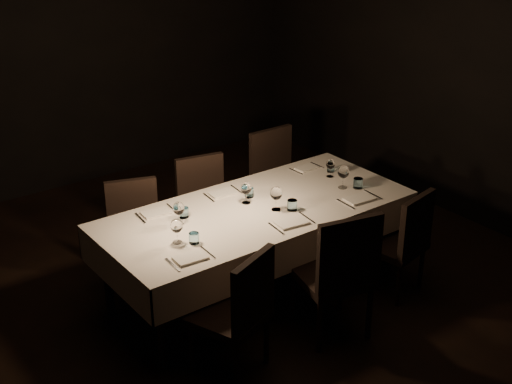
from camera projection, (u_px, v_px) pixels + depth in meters
room at (256, 119)px, 5.32m from camera, size 5.01×6.01×3.01m
dining_table at (256, 216)px, 5.66m from camera, size 2.52×1.12×0.76m
chair_near_left at (239, 309)px, 4.77m from camera, size 0.59×0.59×0.95m
place_setting_near_left at (185, 238)px, 5.01m from camera, size 0.33×0.41×0.18m
chair_near_center at (339, 271)px, 5.13m from camera, size 0.60×0.60×1.04m
place_setting_near_center at (285, 205)px, 5.50m from camera, size 0.36×0.42×0.20m
chair_near_right at (403, 239)px, 5.71m from camera, size 0.51×0.51×0.91m
place_setting_near_right at (352, 183)px, 5.89m from camera, size 0.36×0.42×0.20m
chair_far_left at (135, 228)px, 5.89m from camera, size 0.54×0.54×0.89m
place_setting_far_left at (173, 211)px, 5.42m from camera, size 0.34×0.41×0.18m
chair_far_center at (205, 203)px, 6.30m from camera, size 0.52×0.52×0.92m
place_setting_far_center at (240, 191)px, 5.76m from camera, size 0.33×0.40×0.18m
chair_far_right at (278, 176)px, 6.77m from camera, size 0.47×0.47×0.98m
place_setting_far_right at (323, 166)px, 6.25m from camera, size 0.29×0.39×0.16m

